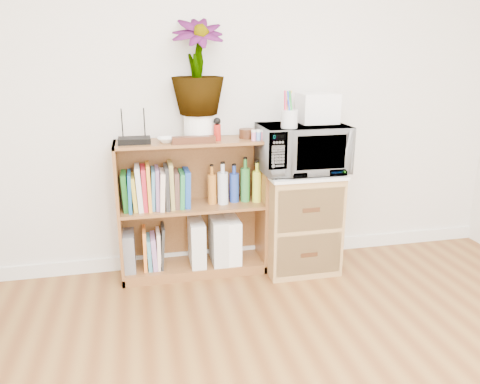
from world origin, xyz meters
name	(u,v)px	position (x,y,z in m)	size (l,w,h in m)	color
skirting_board	(238,253)	(0.00, 2.24, 0.05)	(4.00, 0.02, 0.10)	white
bookshelf	(193,209)	(-0.35, 2.10, 0.47)	(1.00, 0.30, 0.95)	brown
wicker_unit	(299,221)	(0.40, 2.02, 0.35)	(0.50, 0.45, 0.70)	#9E7542
microwave	(302,149)	(0.40, 2.02, 0.88)	(0.58, 0.39, 0.32)	white
pen_cup	(289,119)	(0.27, 1.91, 1.10)	(0.11, 0.11, 0.12)	silver
small_appliance	(317,108)	(0.53, 2.09, 1.14)	(0.25, 0.21, 0.20)	white
router	(134,140)	(-0.71, 2.08, 0.97)	(0.20, 0.14, 0.04)	black
white_bowl	(167,140)	(-0.50, 2.07, 0.97)	(0.13, 0.13, 0.03)	white
plant_pot	(199,127)	(-0.29, 2.12, 1.03)	(0.20, 0.20, 0.17)	white
potted_plant	(197,67)	(-0.29, 2.12, 1.42)	(0.34, 0.34, 0.60)	#347930
trinket_box	(194,140)	(-0.34, 2.00, 0.97)	(0.28, 0.07, 0.04)	#34190E
kokeshi_doll	(217,133)	(-0.18, 2.06, 1.00)	(0.05, 0.05, 0.11)	#A61C14
wooden_bowl	(247,134)	(0.04, 2.11, 0.98)	(0.11, 0.11, 0.06)	#361A0E
paint_jars	(258,137)	(0.09, 2.01, 0.97)	(0.10, 0.04, 0.05)	pink
file_box	(129,251)	(-0.80, 2.10, 0.20)	(0.08, 0.21, 0.27)	slate
magazine_holder_left	(197,242)	(-0.33, 2.09, 0.23)	(0.10, 0.25, 0.32)	silver
magazine_holder_mid	(218,240)	(-0.18, 2.09, 0.23)	(0.10, 0.26, 0.33)	silver
magazine_holder_right	(232,239)	(-0.08, 2.09, 0.23)	(0.10, 0.25, 0.32)	white
cookbooks	(156,189)	(-0.59, 2.10, 0.64)	(0.45, 0.20, 0.31)	#1B651E
liquor_bottles	(240,183)	(-0.02, 2.10, 0.64)	(0.45, 0.07, 0.30)	#BA6C22
lower_books	(154,249)	(-0.63, 2.10, 0.20)	(0.15, 0.19, 0.30)	orange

